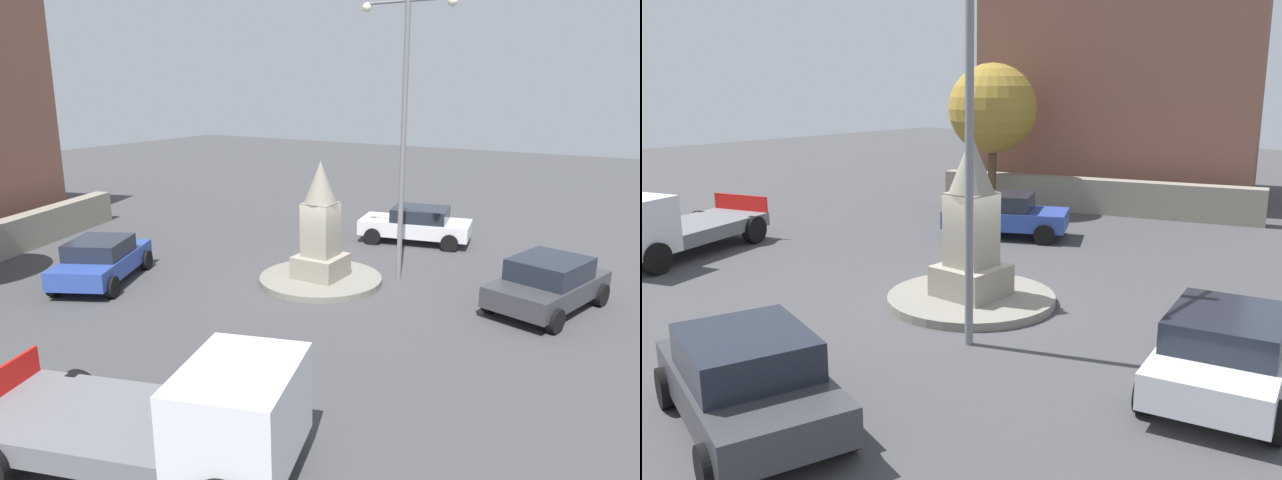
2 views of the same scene
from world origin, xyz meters
The scene contains 11 objects.
ground_plane centered at (0.00, 0.00, 0.00)m, with size 80.00×80.00×0.00m, color #424244.
traffic_island centered at (0.00, 0.00, 0.10)m, with size 3.81×3.81×0.19m, color gray.
monument centered at (0.00, 0.00, 1.79)m, with size 1.39×1.39×3.61m.
streetlamp centered at (1.94, 1.58, 5.17)m, with size 2.88×0.28×8.70m.
car_blue_passing centered at (-5.82, -3.50, 0.72)m, with size 3.30×4.24×1.39m.
car_dark_grey_parked_right centered at (6.47, 1.26, 0.76)m, with size 2.89×4.23×1.46m.
car_white_parked_left centered at (0.73, 6.02, 0.73)m, with size 4.46×2.72×1.38m.
truck_white_far_side centered at (2.83, -9.01, 0.93)m, with size 5.70×3.74×1.94m.
stone_boundary_wall centered at (-11.15, -3.40, 0.65)m, with size 12.00×0.70×1.29m, color gray.
corner_building centered at (-16.47, -5.03, 5.20)m, with size 10.86×8.12×10.40m, color brown.
tree_near_wall centered at (-9.10, -6.67, 3.84)m, with size 3.33×3.33×5.52m.
Camera 2 is at (11.38, 9.62, 4.99)m, focal length 38.64 mm.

